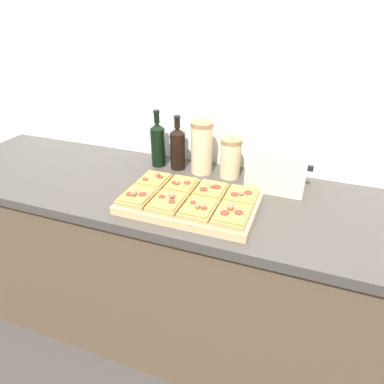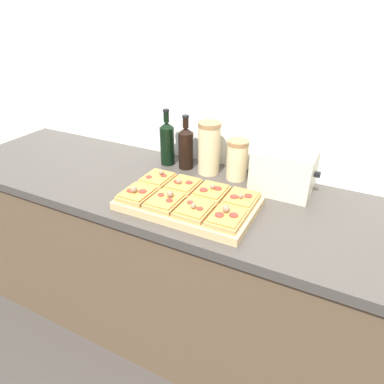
% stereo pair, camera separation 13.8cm
% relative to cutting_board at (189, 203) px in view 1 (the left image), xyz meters
% --- Properties ---
extents(wall_back, '(6.00, 0.06, 2.50)m').
position_rel_cutting_board_xyz_m(wall_back, '(0.02, 0.47, 0.35)').
color(wall_back, silver).
rests_on(wall_back, ground_plane).
extents(kitchen_counter, '(2.63, 0.67, 0.88)m').
position_rel_cutting_board_xyz_m(kitchen_counter, '(0.02, 0.12, -0.46)').
color(kitchen_counter, brown).
rests_on(kitchen_counter, ground_plane).
extents(cutting_board, '(0.53, 0.32, 0.03)m').
position_rel_cutting_board_xyz_m(cutting_board, '(0.00, 0.00, 0.00)').
color(cutting_board, tan).
rests_on(cutting_board, kitchen_counter).
extents(pizza_slice_back_left, '(0.12, 0.14, 0.05)m').
position_rel_cutting_board_xyz_m(pizza_slice_back_left, '(-0.19, 0.08, 0.03)').
color(pizza_slice_back_left, tan).
rests_on(pizza_slice_back_left, cutting_board).
extents(pizza_slice_back_midleft, '(0.12, 0.14, 0.05)m').
position_rel_cutting_board_xyz_m(pizza_slice_back_midleft, '(-0.06, 0.08, 0.03)').
color(pizza_slice_back_midleft, tan).
rests_on(pizza_slice_back_midleft, cutting_board).
extents(pizza_slice_back_midright, '(0.12, 0.14, 0.05)m').
position_rel_cutting_board_xyz_m(pizza_slice_back_midright, '(0.06, 0.08, 0.03)').
color(pizza_slice_back_midright, tan).
rests_on(pizza_slice_back_midright, cutting_board).
extents(pizza_slice_back_right, '(0.12, 0.14, 0.05)m').
position_rel_cutting_board_xyz_m(pizza_slice_back_right, '(0.19, 0.08, 0.03)').
color(pizza_slice_back_right, tan).
rests_on(pizza_slice_back_right, cutting_board).
extents(pizza_slice_front_left, '(0.12, 0.14, 0.06)m').
position_rel_cutting_board_xyz_m(pizza_slice_front_left, '(-0.19, -0.08, 0.03)').
color(pizza_slice_front_left, tan).
rests_on(pizza_slice_front_left, cutting_board).
extents(pizza_slice_front_midleft, '(0.12, 0.14, 0.06)m').
position_rel_cutting_board_xyz_m(pizza_slice_front_midleft, '(-0.06, -0.08, 0.03)').
color(pizza_slice_front_midleft, tan).
rests_on(pizza_slice_front_midleft, cutting_board).
extents(pizza_slice_front_midright, '(0.12, 0.14, 0.05)m').
position_rel_cutting_board_xyz_m(pizza_slice_front_midright, '(0.06, -0.08, 0.03)').
color(pizza_slice_front_midright, tan).
rests_on(pizza_slice_front_midright, cutting_board).
extents(pizza_slice_front_right, '(0.12, 0.14, 0.05)m').
position_rel_cutting_board_xyz_m(pizza_slice_front_right, '(0.19, -0.08, 0.03)').
color(pizza_slice_front_right, tan).
rests_on(pizza_slice_front_right, cutting_board).
extents(olive_oil_bottle, '(0.07, 0.07, 0.28)m').
position_rel_cutting_board_xyz_m(olive_oil_bottle, '(-0.29, 0.33, 0.10)').
color(olive_oil_bottle, black).
rests_on(olive_oil_bottle, kitchen_counter).
extents(wine_bottle, '(0.07, 0.07, 0.26)m').
position_rel_cutting_board_xyz_m(wine_bottle, '(-0.18, 0.33, 0.09)').
color(wine_bottle, black).
rests_on(wine_bottle, kitchen_counter).
extents(grain_jar_tall, '(0.11, 0.11, 0.25)m').
position_rel_cutting_board_xyz_m(grain_jar_tall, '(-0.06, 0.33, 0.11)').
color(grain_jar_tall, beige).
rests_on(grain_jar_tall, kitchen_counter).
extents(grain_jar_short, '(0.10, 0.10, 0.19)m').
position_rel_cutting_board_xyz_m(grain_jar_short, '(0.08, 0.33, 0.08)').
color(grain_jar_short, beige).
rests_on(grain_jar_short, kitchen_counter).
extents(toaster_oven, '(0.27, 0.21, 0.19)m').
position_rel_cutting_board_xyz_m(toaster_oven, '(0.30, 0.31, 0.08)').
color(toaster_oven, beige).
rests_on(toaster_oven, kitchen_counter).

